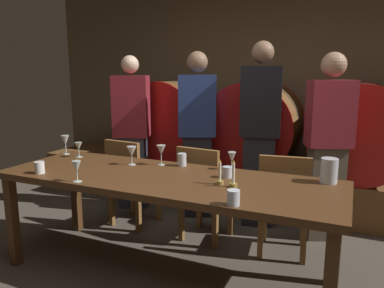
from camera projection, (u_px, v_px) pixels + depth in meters
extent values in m
cube|color=brown|center=(267.00, 86.00, 4.64)|extent=(6.12, 0.24, 2.70)
cube|color=brown|center=(253.00, 184.00, 4.36)|extent=(5.51, 0.90, 0.44)
cylinder|color=brown|center=(173.00, 120.00, 4.64)|extent=(0.97, 0.79, 0.97)
cylinder|color=#9E1411|center=(157.00, 124.00, 4.28)|extent=(0.98, 0.03, 0.98)
cylinder|color=#9E1411|center=(186.00, 117.00, 5.01)|extent=(0.98, 0.03, 0.98)
cylinder|color=#2D2D33|center=(173.00, 120.00, 4.64)|extent=(0.97, 0.04, 0.97)
cylinder|color=brown|center=(256.00, 125.00, 4.22)|extent=(0.97, 0.79, 0.97)
cylinder|color=#9E1411|center=(246.00, 130.00, 3.85)|extent=(0.98, 0.03, 0.98)
cylinder|color=#9E1411|center=(264.00, 121.00, 4.59)|extent=(0.98, 0.03, 0.98)
cylinder|color=#2D2D33|center=(256.00, 125.00, 4.22)|extent=(0.97, 0.04, 0.97)
cylinder|color=brown|center=(359.00, 131.00, 3.79)|extent=(0.97, 0.79, 0.97)
cylinder|color=#B21C16|center=(360.00, 137.00, 3.42)|extent=(0.98, 0.03, 0.98)
cylinder|color=#B21C16|center=(359.00, 126.00, 4.16)|extent=(0.98, 0.03, 0.98)
cylinder|color=#2D2D33|center=(359.00, 131.00, 3.79)|extent=(0.97, 0.04, 0.97)
cube|color=#4C2D16|center=(166.00, 180.00, 2.69)|extent=(2.51, 0.85, 0.05)
cube|color=#4C2D16|center=(13.00, 222.00, 2.91)|extent=(0.07, 0.07, 0.72)
cube|color=#4C2D16|center=(76.00, 194.00, 3.56)|extent=(0.07, 0.07, 0.72)
cube|color=#4C2D16|center=(337.00, 238.00, 2.62)|extent=(0.07, 0.07, 0.72)
cube|color=brown|center=(135.00, 181.00, 3.71)|extent=(0.44, 0.44, 0.04)
cube|color=brown|center=(122.00, 163.00, 3.52)|extent=(0.40, 0.08, 0.42)
cube|color=brown|center=(159.00, 201.00, 3.82)|extent=(0.05, 0.05, 0.42)
cube|color=brown|center=(133.00, 196.00, 3.99)|extent=(0.05, 0.05, 0.42)
cube|color=brown|center=(138.00, 211.00, 3.53)|extent=(0.05, 0.05, 0.42)
cube|color=brown|center=(112.00, 205.00, 3.70)|extent=(0.05, 0.05, 0.42)
cube|color=brown|center=(207.00, 192.00, 3.38)|extent=(0.44, 0.44, 0.04)
cube|color=brown|center=(197.00, 172.00, 3.18)|extent=(0.40, 0.08, 0.42)
cube|color=brown|center=(231.00, 213.00, 3.48)|extent=(0.05, 0.05, 0.42)
cube|color=brown|center=(199.00, 207.00, 3.65)|extent=(0.05, 0.05, 0.42)
cube|color=brown|center=(215.00, 226.00, 3.19)|extent=(0.05, 0.05, 0.42)
cube|color=brown|center=(181.00, 218.00, 3.36)|extent=(0.05, 0.05, 0.42)
cube|color=brown|center=(284.00, 203.00, 3.10)|extent=(0.45, 0.45, 0.04)
cube|color=brown|center=(284.00, 183.00, 2.88)|extent=(0.40, 0.09, 0.42)
cube|color=brown|center=(303.00, 223.00, 3.26)|extent=(0.05, 0.05, 0.42)
cube|color=brown|center=(264.00, 219.00, 3.35)|extent=(0.05, 0.05, 0.42)
cube|color=brown|center=(304.00, 240.00, 2.94)|extent=(0.05, 0.05, 0.42)
cube|color=brown|center=(261.00, 235.00, 3.03)|extent=(0.05, 0.05, 0.42)
cube|color=#33384C|center=(133.00, 172.00, 4.19)|extent=(0.35, 0.29, 0.81)
cube|color=maroon|center=(131.00, 106.00, 4.05)|extent=(0.44, 0.35, 0.67)
sphere|color=beige|center=(130.00, 64.00, 3.96)|extent=(0.19, 0.19, 0.19)
cube|color=black|center=(197.00, 176.00, 3.93)|extent=(0.35, 0.30, 0.87)
cube|color=navy|center=(197.00, 106.00, 3.79)|extent=(0.44, 0.37, 0.62)
sphere|color=#8C664C|center=(197.00, 62.00, 3.71)|extent=(0.21, 0.21, 0.21)
cube|color=black|center=(258.00, 181.00, 3.69)|extent=(0.33, 0.25, 0.91)
cube|color=black|center=(261.00, 102.00, 3.54)|extent=(0.41, 0.30, 0.67)
sphere|color=#8C664C|center=(263.00, 52.00, 3.45)|extent=(0.21, 0.21, 0.21)
cube|color=brown|center=(325.00, 193.00, 3.38)|extent=(0.35, 0.30, 0.87)
cube|color=maroon|center=(330.00, 114.00, 3.24)|extent=(0.44, 0.37, 0.59)
sphere|color=tan|center=(334.00, 65.00, 3.16)|extent=(0.22, 0.22, 0.22)
cylinder|color=olive|center=(220.00, 182.00, 2.50)|extent=(0.05, 0.05, 0.02)
cylinder|color=#EDE5CC|center=(220.00, 172.00, 2.48)|extent=(0.02, 0.02, 0.13)
cone|color=yellow|center=(220.00, 161.00, 2.47)|extent=(0.01, 0.01, 0.02)
cylinder|color=olive|center=(233.00, 185.00, 2.44)|extent=(0.05, 0.05, 0.02)
cylinder|color=#EDE5CC|center=(233.00, 173.00, 2.42)|extent=(0.02, 0.02, 0.14)
cone|color=yellow|center=(234.00, 161.00, 2.41)|extent=(0.01, 0.01, 0.02)
cylinder|color=silver|center=(329.00, 171.00, 2.52)|extent=(0.12, 0.12, 0.17)
cylinder|color=silver|center=(66.00, 154.00, 3.41)|extent=(0.06, 0.06, 0.00)
cylinder|color=silver|center=(66.00, 149.00, 3.40)|extent=(0.01, 0.01, 0.08)
cone|color=silver|center=(65.00, 140.00, 3.39)|extent=(0.07, 0.07, 0.09)
cylinder|color=silver|center=(79.00, 157.00, 3.30)|extent=(0.06, 0.06, 0.00)
cylinder|color=silver|center=(79.00, 153.00, 3.29)|extent=(0.01, 0.01, 0.06)
cone|color=silver|center=(78.00, 146.00, 3.28)|extent=(0.07, 0.07, 0.07)
cylinder|color=silver|center=(78.00, 181.00, 2.55)|extent=(0.06, 0.06, 0.00)
cylinder|color=silver|center=(77.00, 176.00, 2.55)|extent=(0.01, 0.01, 0.07)
cone|color=silver|center=(77.00, 166.00, 2.53)|extent=(0.06, 0.06, 0.08)
cylinder|color=white|center=(132.00, 165.00, 3.02)|extent=(0.06, 0.06, 0.00)
cylinder|color=white|center=(132.00, 160.00, 3.01)|extent=(0.01, 0.01, 0.07)
cone|color=white|center=(132.00, 151.00, 3.00)|extent=(0.08, 0.08, 0.08)
cylinder|color=silver|center=(161.00, 165.00, 3.02)|extent=(0.06, 0.06, 0.00)
cylinder|color=silver|center=(161.00, 160.00, 3.01)|extent=(0.01, 0.01, 0.08)
cone|color=silver|center=(161.00, 150.00, 2.99)|extent=(0.07, 0.07, 0.08)
cylinder|color=white|center=(232.00, 170.00, 2.87)|extent=(0.06, 0.06, 0.00)
cylinder|color=white|center=(232.00, 165.00, 2.86)|extent=(0.01, 0.01, 0.06)
cone|color=white|center=(232.00, 157.00, 2.85)|extent=(0.06, 0.06, 0.07)
cylinder|color=white|center=(40.00, 168.00, 2.76)|extent=(0.07, 0.07, 0.09)
cylinder|color=silver|center=(182.00, 160.00, 2.98)|extent=(0.07, 0.07, 0.10)
cylinder|color=silver|center=(227.00, 172.00, 2.65)|extent=(0.07, 0.07, 0.08)
cylinder|color=silver|center=(233.00, 198.00, 2.09)|extent=(0.07, 0.07, 0.09)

